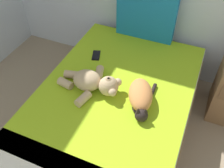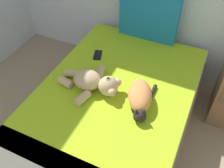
% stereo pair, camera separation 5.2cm
% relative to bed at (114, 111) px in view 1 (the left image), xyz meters
% --- Properties ---
extents(bed, '(1.30, 1.92, 0.51)m').
position_rel_bed_xyz_m(bed, '(0.00, 0.00, 0.00)').
color(bed, olive).
rests_on(bed, ground_plane).
extents(patterned_cushion, '(0.60, 0.10, 0.55)m').
position_rel_bed_xyz_m(patterned_cushion, '(-0.02, 0.89, 0.53)').
color(patterned_cushion, '#1972AD').
rests_on(patterned_cushion, bed).
extents(cat, '(0.30, 0.44, 0.15)m').
position_rel_bed_xyz_m(cat, '(0.24, -0.02, 0.33)').
color(cat, '#D18447').
rests_on(cat, bed).
extents(teddy_bear, '(0.54, 0.48, 0.18)m').
position_rel_bed_xyz_m(teddy_bear, '(-0.18, -0.03, 0.33)').
color(teddy_bear, tan).
rests_on(teddy_bear, bed).
extents(cell_phone, '(0.12, 0.16, 0.01)m').
position_rel_bed_xyz_m(cell_phone, '(-0.35, 0.39, 0.26)').
color(cell_phone, black).
rests_on(cell_phone, bed).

